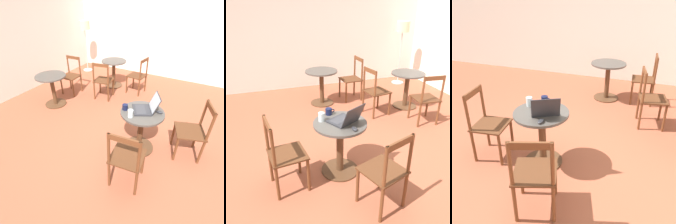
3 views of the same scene
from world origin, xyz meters
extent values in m
plane|color=#9E5138|center=(0.00, 0.00, 0.00)|extent=(16.00, 16.00, 0.00)
cube|color=white|center=(3.23, 0.00, 1.35)|extent=(0.06, 9.40, 2.70)
cylinder|color=#51331E|center=(-0.07, -0.20, 0.01)|extent=(0.48, 0.48, 0.02)
cylinder|color=#51331E|center=(-0.07, -0.20, 0.35)|extent=(0.09, 0.09, 0.66)
cylinder|color=#4C4742|center=(-0.07, -0.20, 0.69)|extent=(0.65, 0.65, 0.03)
cylinder|color=#51331E|center=(1.87, 1.35, 0.01)|extent=(0.48, 0.48, 0.02)
cylinder|color=#51331E|center=(1.87, 1.35, 0.35)|extent=(0.09, 0.09, 0.66)
cylinder|color=#4C4742|center=(1.87, 1.35, 0.69)|extent=(0.65, 0.65, 0.03)
cylinder|color=#51331E|center=(0.30, 2.04, 0.01)|extent=(0.48, 0.48, 0.02)
cylinder|color=#51331E|center=(0.30, 2.04, 0.35)|extent=(0.09, 0.09, 0.66)
cylinder|color=#4C4742|center=(0.30, 2.04, 0.69)|extent=(0.65, 0.65, 0.03)
cylinder|color=brown|center=(-0.07, -0.77, 0.22)|extent=(0.04, 0.04, 0.44)
cylinder|color=brown|center=(0.27, -0.66, 0.22)|extent=(0.04, 0.04, 0.44)
cylinder|color=brown|center=(0.05, -1.11, 0.22)|extent=(0.04, 0.04, 0.44)
cylinder|color=brown|center=(0.38, -0.99, 0.22)|extent=(0.04, 0.04, 0.44)
cube|color=#562F1A|center=(0.16, -0.88, 0.45)|extent=(0.52, 0.52, 0.02)
cylinder|color=brown|center=(0.05, -1.11, 0.68)|extent=(0.04, 0.04, 0.44)
cylinder|color=brown|center=(0.38, -0.99, 0.68)|extent=(0.04, 0.04, 0.44)
cube|color=brown|center=(0.22, -1.05, 0.87)|extent=(0.37, 0.15, 0.07)
cylinder|color=brown|center=(-0.58, -0.08, 0.22)|extent=(0.04, 0.04, 0.44)
cylinder|color=brown|center=(-0.53, -0.43, 0.22)|extent=(0.04, 0.04, 0.44)
cylinder|color=brown|center=(-0.93, -0.12, 0.22)|extent=(0.04, 0.04, 0.44)
cylinder|color=brown|center=(-0.89, -0.48, 0.22)|extent=(0.04, 0.04, 0.44)
cube|color=#562F1A|center=(-0.73, -0.28, 0.45)|extent=(0.45, 0.45, 0.02)
cylinder|color=brown|center=(-0.93, -0.12, 0.68)|extent=(0.04, 0.04, 0.44)
cylinder|color=brown|center=(-0.89, -0.48, 0.68)|extent=(0.04, 0.04, 0.44)
cube|color=brown|center=(-0.91, -0.30, 0.87)|extent=(0.07, 0.39, 0.07)
cylinder|color=brown|center=(1.64, 0.84, 0.22)|extent=(0.04, 0.04, 0.44)
cylinder|color=brown|center=(1.99, 0.80, 0.22)|extent=(0.04, 0.04, 0.44)
cylinder|color=brown|center=(1.60, 0.49, 0.22)|extent=(0.04, 0.04, 0.44)
cylinder|color=brown|center=(1.95, 0.45, 0.22)|extent=(0.04, 0.04, 0.44)
cube|color=#562F1A|center=(1.80, 0.65, 0.45)|extent=(0.45, 0.45, 0.02)
cylinder|color=brown|center=(1.60, 0.49, 0.68)|extent=(0.04, 0.04, 0.44)
cylinder|color=brown|center=(1.95, 0.45, 0.68)|extent=(0.04, 0.04, 0.44)
cube|color=brown|center=(1.78, 0.47, 0.87)|extent=(0.39, 0.07, 0.07)
cylinder|color=brown|center=(1.29, 1.43, 0.22)|extent=(0.04, 0.04, 0.44)
cylinder|color=brown|center=(1.35, 1.08, 0.22)|extent=(0.04, 0.04, 0.44)
cylinder|color=brown|center=(0.94, 1.37, 0.22)|extent=(0.04, 0.04, 0.44)
cylinder|color=brown|center=(1.00, 1.02, 0.22)|extent=(0.04, 0.04, 0.44)
cube|color=#562F1A|center=(1.15, 1.22, 0.45)|extent=(0.47, 0.47, 0.02)
cylinder|color=brown|center=(0.94, 1.37, 0.68)|extent=(0.04, 0.04, 0.44)
cylinder|color=brown|center=(1.00, 1.02, 0.68)|extent=(0.04, 0.04, 0.44)
cube|color=brown|center=(0.97, 1.19, 0.87)|extent=(0.09, 0.38, 0.07)
cylinder|color=brown|center=(0.78, 1.89, 0.22)|extent=(0.04, 0.04, 0.44)
cylinder|color=brown|center=(0.76, 2.24, 0.22)|extent=(0.04, 0.04, 0.44)
cylinder|color=brown|center=(1.14, 1.91, 0.22)|extent=(0.04, 0.04, 0.44)
cylinder|color=brown|center=(1.12, 2.27, 0.22)|extent=(0.04, 0.04, 0.44)
cube|color=#562F1A|center=(0.95, 2.08, 0.45)|extent=(0.43, 0.43, 0.02)
cylinder|color=brown|center=(1.14, 1.91, 0.68)|extent=(0.04, 0.04, 0.44)
cylinder|color=brown|center=(1.12, 2.27, 0.68)|extent=(0.04, 0.04, 0.44)
cube|color=brown|center=(1.13, 2.09, 0.87)|extent=(0.05, 0.39, 0.07)
cylinder|color=#B7B7B7|center=(2.52, 2.72, 0.01)|extent=(0.30, 0.30, 0.02)
cylinder|color=#B7B7B7|center=(2.52, 2.72, 0.65)|extent=(0.02, 0.02, 1.28)
cylinder|color=beige|center=(2.52, 2.72, 1.40)|extent=(0.31, 0.31, 0.24)
cube|color=#2D2D33|center=(-0.04, -0.17, 0.72)|extent=(0.40, 0.37, 0.02)
cube|color=#38383D|center=(-0.05, -0.16, 0.73)|extent=(0.30, 0.25, 0.00)
cube|color=#2D2D33|center=(0.05, -0.33, 0.85)|extent=(0.32, 0.24, 0.24)
cube|color=silver|center=(0.04, -0.33, 0.85)|extent=(0.30, 0.21, 0.21)
ellipsoid|color=#2D2D33|center=(0.02, -0.42, 0.72)|extent=(0.06, 0.10, 0.03)
cylinder|color=#141938|center=(-0.14, 0.05, 0.75)|extent=(0.08, 0.08, 0.08)
torus|color=#141938|center=(-0.09, 0.05, 0.76)|extent=(0.05, 0.01, 0.05)
cylinder|color=silver|center=(-0.27, -0.09, 0.76)|extent=(0.08, 0.08, 0.11)
camera|label=1|loc=(-2.15, -0.85, 2.12)|focal=28.00mm
camera|label=2|loc=(-0.94, -2.70, 2.10)|focal=40.00mm
camera|label=3|loc=(1.02, -2.51, 2.03)|focal=40.00mm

